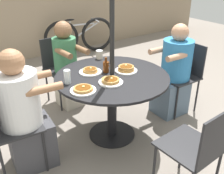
{
  "coord_description": "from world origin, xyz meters",
  "views": [
    {
      "loc": [
        -1.45,
        -2.03,
        1.85
      ],
      "look_at": [
        0.0,
        0.0,
        0.61
      ],
      "focal_mm": 42.0,
      "sensor_mm": 36.0,
      "label": 1
    }
  ],
  "objects_px": {
    "patio_chair_east": "(5,124)",
    "diner_west": "(174,75)",
    "diner_north": "(67,68)",
    "pancake_plate_d": "(90,71)",
    "patio_chair_north": "(61,65)",
    "pancake_plate_c": "(83,90)",
    "pancake_plate_a": "(126,69)",
    "patio_chair_south": "(199,146)",
    "patio_chair_west": "(183,72)",
    "syrup_bottle": "(106,66)",
    "bicycle": "(80,36)",
    "coffee_cup": "(99,54)",
    "drinking_glass_a": "(67,77)",
    "patio_table": "(112,87)",
    "diner_east": "(24,117)",
    "pancake_plate_b": "(111,81)"
  },
  "relations": [
    {
      "from": "patio_table",
      "to": "coffee_cup",
      "type": "distance_m",
      "value": 0.56
    },
    {
      "from": "pancake_plate_c",
      "to": "pancake_plate_d",
      "type": "bearing_deg",
      "value": 49.96
    },
    {
      "from": "patio_chair_east",
      "to": "diner_west",
      "type": "height_order",
      "value": "diner_west"
    },
    {
      "from": "diner_west",
      "to": "pancake_plate_d",
      "type": "distance_m",
      "value": 1.12
    },
    {
      "from": "pancake_plate_c",
      "to": "patio_chair_south",
      "type": "bearing_deg",
      "value": -64.06
    },
    {
      "from": "patio_chair_south",
      "to": "pancake_plate_c",
      "type": "xyz_separation_m",
      "value": [
        -0.47,
        0.97,
        0.24
      ]
    },
    {
      "from": "syrup_bottle",
      "to": "bicycle",
      "type": "relative_size",
      "value": 0.11
    },
    {
      "from": "patio_table",
      "to": "bicycle",
      "type": "xyz_separation_m",
      "value": [
        1.14,
        2.76,
        -0.24
      ]
    },
    {
      "from": "diner_east",
      "to": "pancake_plate_d",
      "type": "relative_size",
      "value": 4.94
    },
    {
      "from": "patio_chair_south",
      "to": "pancake_plate_d",
      "type": "height_order",
      "value": "patio_chair_south"
    },
    {
      "from": "patio_chair_north",
      "to": "bicycle",
      "type": "bearing_deg",
      "value": -130.5
    },
    {
      "from": "patio_chair_east",
      "to": "diner_east",
      "type": "height_order",
      "value": "diner_east"
    },
    {
      "from": "bicycle",
      "to": "patio_chair_south",
      "type": "bearing_deg",
      "value": -94.15
    },
    {
      "from": "bicycle",
      "to": "patio_table",
      "type": "bearing_deg",
      "value": -100.82
    },
    {
      "from": "drinking_glass_a",
      "to": "bicycle",
      "type": "bearing_deg",
      "value": 58.91
    },
    {
      "from": "pancake_plate_b",
      "to": "pancake_plate_d",
      "type": "bearing_deg",
      "value": 94.98
    },
    {
      "from": "patio_chair_east",
      "to": "diner_east",
      "type": "bearing_deg",
      "value": 90.0
    },
    {
      "from": "diner_east",
      "to": "pancake_plate_a",
      "type": "height_order",
      "value": "diner_east"
    },
    {
      "from": "patio_chair_east",
      "to": "patio_chair_south",
      "type": "bearing_deg",
      "value": 48.74
    },
    {
      "from": "patio_chair_east",
      "to": "bicycle",
      "type": "xyz_separation_m",
      "value": [
        2.24,
        2.66,
        -0.16
      ]
    },
    {
      "from": "patio_chair_west",
      "to": "syrup_bottle",
      "type": "bearing_deg",
      "value": 84.27
    },
    {
      "from": "diner_north",
      "to": "pancake_plate_a",
      "type": "relative_size",
      "value": 4.76
    },
    {
      "from": "patio_chair_south",
      "to": "coffee_cup",
      "type": "height_order",
      "value": "patio_chair_south"
    },
    {
      "from": "diner_east",
      "to": "patio_table",
      "type": "bearing_deg",
      "value": 90.0
    },
    {
      "from": "diner_north",
      "to": "patio_chair_west",
      "type": "xyz_separation_m",
      "value": [
        1.17,
        -0.97,
        -0.02
      ]
    },
    {
      "from": "patio_table",
      "to": "pancake_plate_a",
      "type": "bearing_deg",
      "value": 0.83
    },
    {
      "from": "pancake_plate_c",
      "to": "patio_chair_west",
      "type": "bearing_deg",
      "value": 3.82
    },
    {
      "from": "pancake_plate_c",
      "to": "coffee_cup",
      "type": "distance_m",
      "value": 0.87
    },
    {
      "from": "drinking_glass_a",
      "to": "bicycle",
      "type": "distance_m",
      "value": 3.13
    },
    {
      "from": "patio_chair_north",
      "to": "pancake_plate_b",
      "type": "relative_size",
      "value": 3.68
    },
    {
      "from": "diner_east",
      "to": "patio_chair_south",
      "type": "xyz_separation_m",
      "value": [
        0.97,
        -1.18,
        -0.01
      ]
    },
    {
      "from": "patio_chair_north",
      "to": "diner_west",
      "type": "bearing_deg",
      "value": 127.69
    },
    {
      "from": "diner_east",
      "to": "patio_chair_north",
      "type": "bearing_deg",
      "value": 145.26
    },
    {
      "from": "pancake_plate_a",
      "to": "pancake_plate_c",
      "type": "xyz_separation_m",
      "value": [
        -0.61,
        -0.14,
        -0.01
      ]
    },
    {
      "from": "pancake_plate_a",
      "to": "coffee_cup",
      "type": "relative_size",
      "value": 2.36
    },
    {
      "from": "patio_chair_east",
      "to": "pancake_plate_d",
      "type": "xyz_separation_m",
      "value": [
        0.95,
        0.1,
        0.24
      ]
    },
    {
      "from": "patio_chair_east",
      "to": "pancake_plate_b",
      "type": "distance_m",
      "value": 1.04
    },
    {
      "from": "patio_chair_north",
      "to": "pancake_plate_c",
      "type": "xyz_separation_m",
      "value": [
        -0.34,
        -1.24,
        0.24
      ]
    },
    {
      "from": "pancake_plate_a",
      "to": "pancake_plate_b",
      "type": "relative_size",
      "value": 1.0
    },
    {
      "from": "patio_chair_west",
      "to": "diner_north",
      "type": "bearing_deg",
      "value": 52.25
    },
    {
      "from": "patio_chair_north",
      "to": "patio_chair_south",
      "type": "height_order",
      "value": "same"
    },
    {
      "from": "diner_north",
      "to": "pancake_plate_d",
      "type": "height_order",
      "value": "diner_north"
    },
    {
      "from": "patio_chair_east",
      "to": "drinking_glass_a",
      "type": "height_order",
      "value": "patio_chair_east"
    },
    {
      "from": "patio_chair_east",
      "to": "patio_chair_south",
      "type": "distance_m",
      "value": 1.66
    },
    {
      "from": "diner_east",
      "to": "pancake_plate_b",
      "type": "xyz_separation_m",
      "value": [
        0.81,
        -0.22,
        0.23
      ]
    },
    {
      "from": "patio_table",
      "to": "patio_chair_north",
      "type": "relative_size",
      "value": 1.34
    },
    {
      "from": "diner_east",
      "to": "drinking_glass_a",
      "type": "bearing_deg",
      "value": 97.62
    },
    {
      "from": "bicycle",
      "to": "syrup_bottle",
      "type": "bearing_deg",
      "value": -101.61
    },
    {
      "from": "diner_east",
      "to": "patio_chair_south",
      "type": "distance_m",
      "value": 1.53
    },
    {
      "from": "diner_east",
      "to": "diner_west",
      "type": "bearing_deg",
      "value": 91.61
    }
  ]
}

